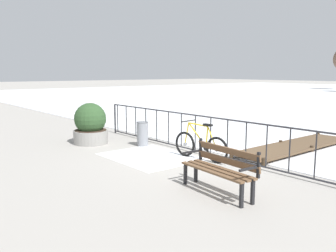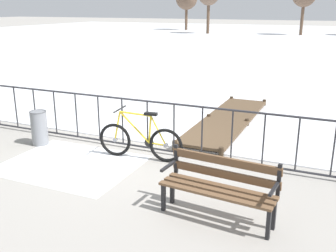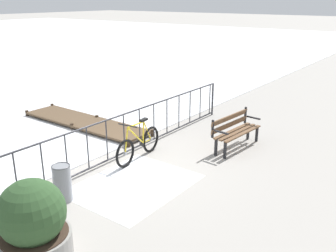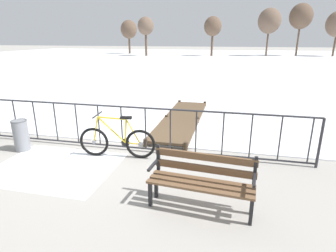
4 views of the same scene
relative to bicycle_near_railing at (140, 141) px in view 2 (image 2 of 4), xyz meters
name	(u,v)px [view 2 (image 2 of 4)]	position (x,y,z in m)	size (l,w,h in m)	color
ground_plane	(135,149)	(-0.34, 0.42, -0.37)	(160.00, 160.00, 0.00)	#9E9991
frozen_pond	(297,41)	(-0.34, 28.82, -0.35)	(80.00, 56.00, 0.03)	white
snow_patch	(71,164)	(-1.06, -0.78, -0.36)	(2.45, 1.95, 0.01)	white
railing_fence	(135,123)	(-0.34, 0.42, 0.19)	(9.06, 0.06, 1.07)	#2D2D33
bicycle_near_railing	(140,141)	(0.00, 0.00, 0.00)	(1.71, 0.52, 0.97)	black
park_bench	(220,183)	(2.02, -1.48, 0.14)	(1.64, 0.62, 0.89)	brown
trash_bin	(39,128)	(-2.34, -0.13, 0.00)	(0.35, 0.35, 0.73)	gray
wooden_dock	(227,120)	(0.91, 2.94, -0.25)	(1.10, 4.54, 0.20)	brown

